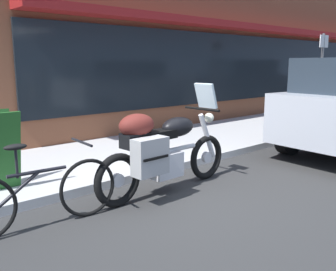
{
  "coord_description": "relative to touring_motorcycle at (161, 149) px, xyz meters",
  "views": [
    {
      "loc": [
        -3.2,
        -3.06,
        1.67
      ],
      "look_at": [
        0.2,
        0.7,
        0.7
      ],
      "focal_mm": 40.25,
      "sensor_mm": 36.0,
      "label": 1
    }
  ],
  "objects": [
    {
      "name": "ground_plane",
      "position": [
        0.13,
        -0.46,
        -0.61
      ],
      "size": [
        80.0,
        80.0,
        0.0
      ],
      "primitive_type": "plane",
      "color": "#2D2D2D"
    },
    {
      "name": "storefront_building",
      "position": [
        7.06,
        3.37,
        2.36
      ],
      "size": [
        21.87,
        0.9,
        6.04
      ],
      "color": "brown",
      "rests_on": "ground_plane"
    },
    {
      "name": "sidewalk_curb",
      "position": [
        9.13,
        1.92,
        -0.55
      ],
      "size": [
        30.0,
        2.6,
        0.12
      ],
      "color": "#AFAFAF",
      "rests_on": "ground_plane"
    },
    {
      "name": "touring_motorcycle",
      "position": [
        0.0,
        0.0,
        0.0
      ],
      "size": [
        2.25,
        0.71,
        1.4
      ],
      "color": "black",
      "rests_on": "ground_plane"
    },
    {
      "name": "parked_bicycle",
      "position": [
        -1.62,
        0.05,
        -0.24
      ],
      "size": [
        1.73,
        0.48,
        0.92
      ],
      "color": "black",
      "rests_on": "ground_plane"
    },
    {
      "name": "parking_sign_pole",
      "position": [
        6.85,
        1.31,
        0.9
      ],
      "size": [
        0.44,
        0.07,
        2.33
      ],
      "color": "#59595B",
      "rests_on": "sidewalk_curb"
    }
  ]
}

